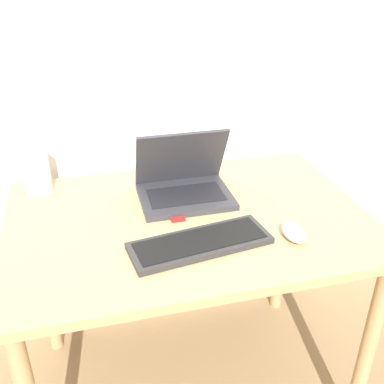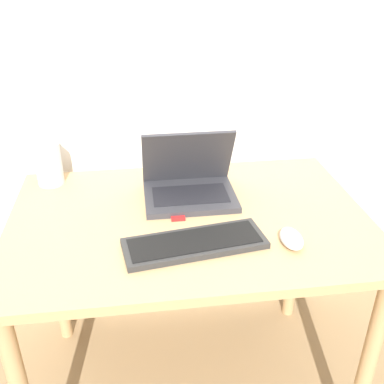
{
  "view_description": "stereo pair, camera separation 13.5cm",
  "coord_description": "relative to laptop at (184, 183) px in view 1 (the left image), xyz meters",
  "views": [
    {
      "loc": [
        -0.29,
        -0.8,
        1.52
      ],
      "look_at": [
        0.01,
        0.35,
        0.87
      ],
      "focal_mm": 42.0,
      "sensor_mm": 36.0,
      "label": 1
    },
    {
      "loc": [
        -0.16,
        -0.82,
        1.52
      ],
      "look_at": [
        0.01,
        0.35,
        0.87
      ],
      "focal_mm": 42.0,
      "sensor_mm": 36.0,
      "label": 2
    }
  ],
  "objects": [
    {
      "name": "wall_back",
      "position": [
        -0.02,
        0.31,
        0.43
      ],
      "size": [
        6.0,
        0.05,
        2.5
      ],
      "color": "white",
      "rests_on": "ground_plane"
    },
    {
      "name": "desk",
      "position": [
        -0.02,
        -0.13,
        -0.15
      ],
      "size": [
        1.13,
        0.76,
        0.77
      ],
      "color": "tan",
      "rests_on": "ground_plane"
    },
    {
      "name": "laptop",
      "position": [
        0.0,
        0.0,
        0.0
      ],
      "size": [
        0.3,
        0.24,
        0.23
      ],
      "color": "#333338",
      "rests_on": "desk"
    },
    {
      "name": "keyboard",
      "position": [
        -0.02,
        -0.3,
        -0.04
      ],
      "size": [
        0.42,
        0.2,
        0.02
      ],
      "color": "#2D2D2D",
      "rests_on": "desk"
    },
    {
      "name": "mouse",
      "position": [
        0.25,
        -0.33,
        -0.03
      ],
      "size": [
        0.06,
        0.11,
        0.04
      ],
      "color": "silver",
      "rests_on": "desk"
    },
    {
      "name": "vase",
      "position": [
        -0.48,
        0.16,
        0.06
      ],
      "size": [
        0.09,
        0.09,
        0.22
      ],
      "color": "silver",
      "rests_on": "desk"
    },
    {
      "name": "mp3_player",
      "position": [
        -0.05,
        -0.14,
        -0.05
      ],
      "size": [
        0.04,
        0.05,
        0.01
      ],
      "color": "red",
      "rests_on": "desk"
    }
  ]
}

